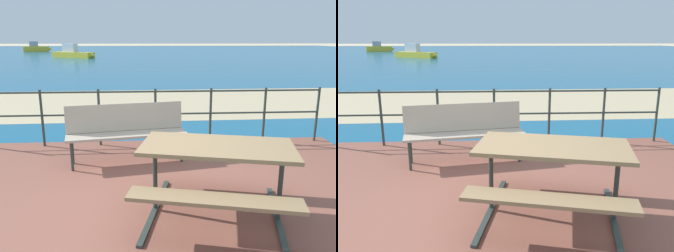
# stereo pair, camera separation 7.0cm
# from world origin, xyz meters

# --- Properties ---
(ground_plane) EXTENTS (240.00, 240.00, 0.00)m
(ground_plane) POSITION_xyz_m (0.00, 0.00, 0.00)
(ground_plane) COLOR beige
(patio_paving) EXTENTS (6.40, 5.20, 0.06)m
(patio_paving) POSITION_xyz_m (0.00, 0.00, 0.03)
(patio_paving) COLOR brown
(patio_paving) RESTS_ON ground
(sea_water) EXTENTS (90.00, 90.00, 0.01)m
(sea_water) POSITION_xyz_m (0.00, 40.00, 0.01)
(sea_water) COLOR #145B84
(sea_water) RESTS_ON ground
(beach_strip) EXTENTS (54.07, 5.83, 0.01)m
(beach_strip) POSITION_xyz_m (0.00, 6.74, 0.01)
(beach_strip) COLOR tan
(beach_strip) RESTS_ON ground
(picnic_table) EXTENTS (1.84, 1.78, 0.79)m
(picnic_table) POSITION_xyz_m (0.56, -0.19, 0.67)
(picnic_table) COLOR #8C704C
(picnic_table) RESTS_ON patio_paving
(park_bench) EXTENTS (1.83, 0.72, 0.88)m
(park_bench) POSITION_xyz_m (-0.47, 1.55, 0.60)
(park_bench) COLOR tan
(park_bench) RESTS_ON patio_paving
(railing_fence) EXTENTS (5.94, 0.04, 1.00)m
(railing_fence) POSITION_xyz_m (0.00, 2.39, 0.68)
(railing_fence) COLOR #2D3833
(railing_fence) RESTS_ON patio_paving
(boat_near) EXTENTS (3.98, 2.22, 1.45)m
(boat_near) POSITION_xyz_m (-15.74, 47.33, 0.50)
(boat_near) COLOR yellow
(boat_near) RESTS_ON sea_water
(boat_mid) EXTENTS (4.89, 3.68, 1.38)m
(boat_mid) POSITION_xyz_m (-7.36, 31.48, 0.43)
(boat_mid) COLOR yellow
(boat_mid) RESTS_ON sea_water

